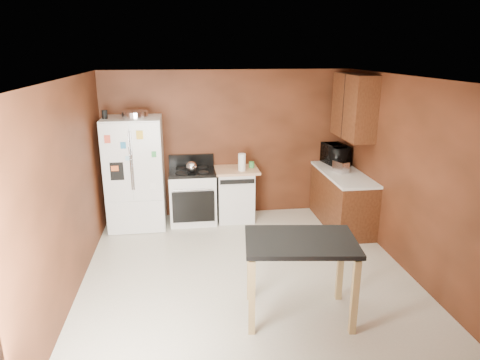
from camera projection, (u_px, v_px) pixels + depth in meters
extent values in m
plane|color=beige|center=(247.00, 274.00, 5.58)|extent=(4.50, 4.50, 0.00)
plane|color=white|center=(248.00, 78.00, 4.85)|extent=(4.50, 4.50, 0.00)
plane|color=brown|center=(228.00, 144.00, 7.35)|extent=(4.20, 0.00, 4.20)
plane|color=brown|center=(294.00, 276.00, 3.09)|extent=(4.20, 0.00, 4.20)
plane|color=brown|center=(69.00, 190.00, 4.95)|extent=(0.00, 4.50, 4.50)
plane|color=brown|center=(409.00, 177.00, 5.48)|extent=(0.00, 4.50, 4.50)
cylinder|color=silver|center=(135.00, 115.00, 6.58)|extent=(0.42, 0.42, 0.11)
cylinder|color=black|center=(105.00, 114.00, 6.51)|extent=(0.09, 0.09, 0.13)
sphere|color=silver|center=(191.00, 167.00, 6.93)|extent=(0.18, 0.18, 0.18)
cylinder|color=white|center=(242.00, 162.00, 7.04)|extent=(0.14, 0.14, 0.29)
cylinder|color=green|center=(252.00, 165.00, 7.25)|extent=(0.11, 0.11, 0.10)
cube|color=silver|center=(341.00, 167.00, 6.93)|extent=(0.23, 0.28, 0.18)
imported|color=black|center=(335.00, 155.00, 7.43)|extent=(0.48, 0.63, 0.32)
cube|color=white|center=(135.00, 173.00, 6.90)|extent=(0.90, 0.75, 1.80)
cube|color=white|center=(116.00, 163.00, 6.42)|extent=(0.43, 0.02, 1.20)
cube|color=white|center=(147.00, 162.00, 6.48)|extent=(0.43, 0.02, 1.20)
cube|color=white|center=(136.00, 218.00, 6.72)|extent=(0.88, 0.02, 0.54)
cube|color=black|center=(117.00, 171.00, 6.46)|extent=(0.20, 0.01, 0.28)
cylinder|color=silver|center=(130.00, 162.00, 6.42)|extent=(0.02, 0.02, 0.90)
cylinder|color=silver|center=(132.00, 161.00, 6.42)|extent=(0.02, 0.02, 0.90)
cube|color=#E54D35|center=(107.00, 139.00, 6.28)|extent=(0.09, 0.00, 0.12)
cube|color=#2B80BA|center=(123.00, 145.00, 6.34)|extent=(0.08, 0.00, 0.10)
cube|color=yellow|center=(140.00, 135.00, 6.33)|extent=(0.10, 0.00, 0.13)
cube|color=green|center=(154.00, 154.00, 6.44)|extent=(0.07, 0.00, 0.09)
cube|color=orange|center=(115.00, 168.00, 6.42)|extent=(0.11, 0.00, 0.08)
cube|color=white|center=(153.00, 186.00, 6.58)|extent=(0.09, 0.00, 0.10)
cube|color=#A0D6F0|center=(128.00, 158.00, 6.40)|extent=(0.07, 0.00, 0.07)
cube|color=white|center=(193.00, 197.00, 7.20)|extent=(0.76, 0.65, 0.85)
cube|color=black|center=(192.00, 172.00, 7.07)|extent=(0.76, 0.65, 0.05)
cube|color=black|center=(191.00, 160.00, 7.31)|extent=(0.76, 0.06, 0.20)
cube|color=black|center=(194.00, 207.00, 6.90)|extent=(0.68, 0.02, 0.52)
cylinder|color=silver|center=(193.00, 190.00, 6.80)|extent=(0.62, 0.02, 0.02)
cylinder|color=black|center=(181.00, 168.00, 7.19)|extent=(0.17, 0.17, 0.02)
cylinder|color=black|center=(202.00, 167.00, 7.24)|extent=(0.17, 0.17, 0.02)
cylinder|color=black|center=(181.00, 173.00, 6.89)|extent=(0.17, 0.17, 0.02)
cylinder|color=black|center=(203.00, 172.00, 6.93)|extent=(0.17, 0.17, 0.02)
cube|color=white|center=(235.00, 195.00, 7.32)|extent=(0.60, 0.60, 0.85)
cube|color=black|center=(237.00, 182.00, 6.92)|extent=(0.56, 0.02, 0.07)
cube|color=tan|center=(235.00, 170.00, 7.19)|extent=(0.78, 0.62, 0.04)
cube|color=brown|center=(342.00, 200.00, 7.06)|extent=(0.60, 1.55, 0.86)
cube|color=white|center=(344.00, 174.00, 6.93)|extent=(0.63, 1.58, 0.04)
cube|color=brown|center=(354.00, 107.00, 6.73)|extent=(0.35, 1.05, 1.00)
cube|color=black|center=(343.00, 107.00, 6.70)|extent=(0.01, 0.01, 1.00)
cube|color=black|center=(301.00, 242.00, 4.48)|extent=(1.25, 0.92, 0.05)
cube|color=#A68550|center=(250.00, 267.00, 4.92)|extent=(0.08, 0.08, 0.83)
cube|color=#A68550|center=(340.00, 267.00, 4.93)|extent=(0.08, 0.08, 0.83)
cube|color=#A68550|center=(252.00, 298.00, 4.31)|extent=(0.08, 0.08, 0.83)
cube|color=#A68550|center=(355.00, 297.00, 4.32)|extent=(0.08, 0.08, 0.83)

